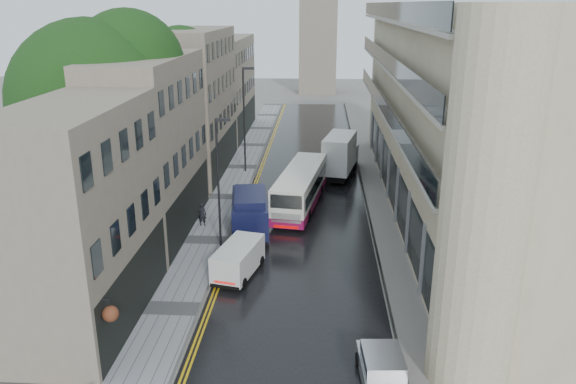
# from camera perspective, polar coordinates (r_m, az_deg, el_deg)

# --- Properties ---
(road) EXTENTS (9.00, 85.00, 0.02)m
(road) POSITION_cam_1_polar(r_m,az_deg,el_deg) (42.52, 1.70, -0.74)
(road) COLOR black
(road) RESTS_ON ground
(left_sidewalk) EXTENTS (2.70, 85.00, 0.12)m
(left_sidewalk) POSITION_cam_1_polar(r_m,az_deg,el_deg) (43.05, -6.11, -0.53)
(left_sidewalk) COLOR gray
(left_sidewalk) RESTS_ON ground
(right_sidewalk) EXTENTS (1.80, 85.00, 0.12)m
(right_sidewalk) POSITION_cam_1_polar(r_m,az_deg,el_deg) (42.71, 8.96, -0.81)
(right_sidewalk) COLOR slate
(right_sidewalk) RESTS_ON ground
(old_shop_row) EXTENTS (4.50, 56.00, 12.00)m
(old_shop_row) POSITION_cam_1_polar(r_m,az_deg,el_deg) (44.63, -10.47, 7.85)
(old_shop_row) COLOR gray
(old_shop_row) RESTS_ON ground
(modern_block) EXTENTS (8.00, 40.00, 14.00)m
(modern_block) POSITION_cam_1_polar(r_m,az_deg,el_deg) (40.33, 16.66, 7.71)
(modern_block) COLOR beige
(modern_block) RESTS_ON ground
(tree_near) EXTENTS (10.56, 10.56, 13.89)m
(tree_near) POSITION_cam_1_polar(r_m,az_deg,el_deg) (36.03, -18.98, 6.16)
(tree_near) COLOR black
(tree_near) RESTS_ON ground
(tree_far) EXTENTS (9.24, 9.24, 12.46)m
(tree_far) POSITION_cam_1_polar(r_m,az_deg,el_deg) (48.15, -12.87, 8.74)
(tree_far) COLOR black
(tree_far) RESTS_ON ground
(cream_bus) EXTENTS (3.78, 10.39, 2.77)m
(cream_bus) POSITION_cam_1_polar(r_m,az_deg,el_deg) (38.12, -1.07, -0.83)
(cream_bus) COLOR white
(cream_bus) RESTS_ON road
(white_lorry) EXTENTS (3.49, 7.32, 3.70)m
(white_lorry) POSITION_cam_1_polar(r_m,az_deg,el_deg) (46.67, 3.86, 3.38)
(white_lorry) COLOR white
(white_lorry) RESTS_ON road
(white_van) EXTENTS (2.56, 4.25, 1.80)m
(white_van) POSITION_cam_1_polar(r_m,az_deg,el_deg) (29.83, -7.46, -7.75)
(white_van) COLOR silver
(white_van) RESTS_ON road
(navy_van) EXTENTS (2.95, 5.78, 2.82)m
(navy_van) POSITION_cam_1_polar(r_m,az_deg,el_deg) (34.33, -5.57, -3.12)
(navy_van) COLOR black
(navy_van) RESTS_ON road
(pedestrian) EXTENTS (0.60, 0.42, 1.57)m
(pedestrian) POSITION_cam_1_polar(r_m,az_deg,el_deg) (37.43, -8.72, -2.24)
(pedestrian) COLOR black
(pedestrian) RESTS_ON left_sidewalk
(lamp_post_near) EXTENTS (0.89, 0.28, 7.78)m
(lamp_post_near) POSITION_cam_1_polar(r_m,az_deg,el_deg) (33.10, -7.08, 0.74)
(lamp_post_near) COLOR black
(lamp_post_near) RESTS_ON left_sidewalk
(lamp_post_far) EXTENTS (1.03, 0.37, 8.92)m
(lamp_post_far) POSITION_cam_1_polar(r_m,az_deg,el_deg) (48.41, -4.47, 7.21)
(lamp_post_far) COLOR black
(lamp_post_far) RESTS_ON left_sidewalk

